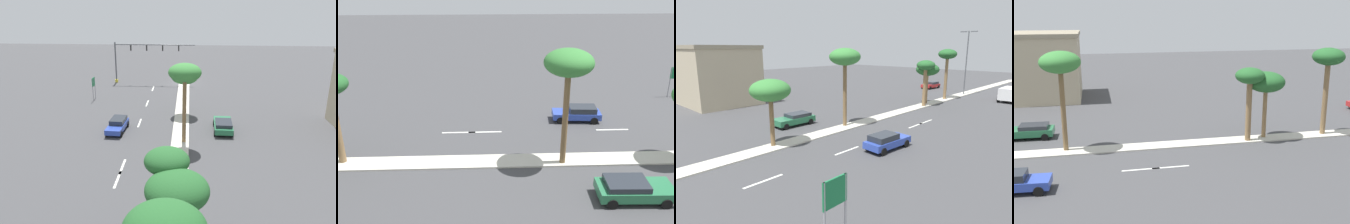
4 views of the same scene
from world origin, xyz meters
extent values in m
plane|color=#424244|center=(0.00, 34.23, 0.00)|extent=(160.00, 160.00, 0.00)
cube|color=beige|center=(0.00, 44.01, 0.06)|extent=(1.80, 88.03, 0.12)
cube|color=silver|center=(4.98, 11.81, 0.01)|extent=(0.20, 2.80, 0.01)
cube|color=silver|center=(4.98, 19.56, 0.01)|extent=(0.20, 2.80, 0.01)
cube|color=silver|center=(4.98, 30.48, 0.01)|extent=(0.20, 2.80, 0.01)
cube|color=silver|center=(4.98, 32.71, 0.01)|extent=(0.20, 2.80, 0.01)
cylinder|color=gray|center=(12.82, 9.92, 1.63)|extent=(0.10, 0.10, 3.27)
cylinder|color=gray|center=(12.82, 11.11, 1.63)|extent=(0.10, 0.10, 3.27)
cube|color=#19723F|center=(12.82, 10.51, 2.65)|extent=(0.08, 1.32, 1.22)
cube|color=tan|center=(-22.77, 21.09, 4.08)|extent=(10.16, 9.24, 8.15)
cube|color=gray|center=(-22.77, 21.09, 8.40)|extent=(10.46, 9.54, 0.50)
cylinder|color=brown|center=(-0.27, 15.88, 2.21)|extent=(0.38, 0.38, 4.18)
ellipsoid|color=#387F38|center=(-0.27, 15.88, 4.89)|extent=(3.37, 3.37, 1.85)
cylinder|color=brown|center=(-0.39, 24.90, 3.47)|extent=(0.40, 0.40, 6.71)
ellipsoid|color=#387F38|center=(-0.39, 24.90, 7.39)|extent=(3.25, 3.25, 1.79)
cylinder|color=olive|center=(0.35, 40.57, 2.79)|extent=(0.50, 0.50, 5.34)
ellipsoid|color=#235B28|center=(0.35, 40.57, 5.91)|extent=(2.55, 2.55, 1.40)
cylinder|color=olive|center=(-0.28, 42.36, 2.36)|extent=(0.38, 0.38, 4.49)
ellipsoid|color=#235B28|center=(-0.28, 42.36, 5.19)|extent=(3.35, 3.35, 1.84)
cylinder|color=olive|center=(-0.07, 48.19, 3.47)|extent=(0.48, 0.48, 6.70)
ellipsoid|color=#235B28|center=(-0.07, 48.19, 7.33)|extent=(2.88, 2.88, 1.58)
cylinder|color=#515459|center=(0.18, 55.37, 5.65)|extent=(0.20, 0.20, 11.06)
cube|color=#515459|center=(-0.72, 55.37, 11.03)|extent=(1.10, 0.24, 0.16)
cube|color=#515459|center=(1.08, 55.37, 11.03)|extent=(1.10, 0.24, 0.16)
cube|color=#287047|center=(-4.71, 21.34, 0.62)|extent=(2.12, 4.58, 0.61)
cube|color=#262B33|center=(-4.69, 21.90, 1.11)|extent=(1.86, 2.54, 0.37)
cylinder|color=black|center=(-3.82, 19.73, 0.32)|extent=(0.24, 0.65, 0.64)
cylinder|color=black|center=(-5.70, 19.79, 0.32)|extent=(0.24, 0.65, 0.64)
cylinder|color=black|center=(-3.72, 22.89, 0.32)|extent=(0.24, 0.65, 0.64)
cylinder|color=black|center=(-5.60, 22.95, 0.32)|extent=(0.24, 0.65, 0.64)
cube|color=red|center=(-8.09, 58.83, 0.61)|extent=(2.28, 4.47, 0.58)
cube|color=#262B33|center=(-8.05, 59.37, 1.14)|extent=(1.93, 2.51, 0.47)
cylinder|color=black|center=(-7.28, 57.25, 0.32)|extent=(0.27, 0.65, 0.64)
cylinder|color=black|center=(-9.13, 57.39, 0.32)|extent=(0.27, 0.65, 0.64)
cylinder|color=black|center=(-7.05, 60.28, 0.32)|extent=(0.27, 0.65, 0.64)
cylinder|color=black|center=(-8.90, 60.42, 0.32)|extent=(0.27, 0.65, 0.64)
cube|color=#2D47AD|center=(7.09, 22.26, 0.60)|extent=(1.98, 4.37, 0.56)
cube|color=#262B33|center=(7.05, 21.72, 1.12)|extent=(1.68, 2.44, 0.50)
cylinder|color=black|center=(6.38, 23.80, 0.32)|extent=(0.26, 0.65, 0.64)
cylinder|color=black|center=(7.99, 23.69, 0.32)|extent=(0.26, 0.65, 0.64)
cylinder|color=black|center=(6.18, 20.82, 0.32)|extent=(0.26, 0.65, 0.64)
cylinder|color=black|center=(7.80, 20.71, 0.32)|extent=(0.26, 0.65, 0.64)
cube|color=silver|center=(8.32, 53.13, 1.35)|extent=(2.45, 4.48, 1.80)
cylinder|color=black|center=(7.10, 56.13, 0.45)|extent=(0.28, 0.90, 0.90)
cylinder|color=black|center=(7.10, 51.68, 0.45)|extent=(0.28, 0.90, 0.90)
camera|label=1|loc=(-0.75, 57.47, 14.64)|focal=36.70mm
camera|label=2|loc=(-22.49, 29.85, 13.27)|focal=38.40mm
camera|label=3|loc=(20.41, 3.13, 8.29)|focal=30.89mm
camera|label=4|loc=(32.90, 27.46, 11.32)|focal=43.50mm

